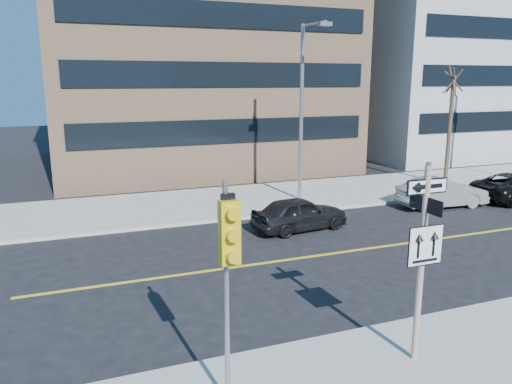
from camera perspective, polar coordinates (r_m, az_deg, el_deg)
name	(u,v)px	position (r m, az deg, el deg)	size (l,w,h in m)	color
ground	(349,313)	(13.08, 10.56, -13.44)	(120.00, 120.00, 0.00)	black
far_sidewalk	(503,177)	(33.24, 26.43, 1.58)	(66.00, 6.00, 0.15)	#A8A59D
sign_pole	(422,252)	(10.28, 18.49, -6.57)	(0.92, 0.92, 4.06)	beige
traffic_signal	(229,251)	(8.08, -3.12, -6.72)	(0.32, 0.45, 4.00)	gray
parked_car_a	(300,213)	(19.43, 5.01, -2.46)	(3.84, 1.54, 1.31)	black
parked_car_b	(442,193)	(24.34, 20.50, -0.07)	(4.13, 1.44, 1.36)	gray
streetlight_a	(304,102)	(23.14, 5.49, 10.25)	(0.55, 2.25, 8.00)	gray
street_tree_west	(453,84)	(28.71, 21.64, 11.43)	(1.80, 1.80, 6.35)	#3E3024
building_brick	(185,31)	(36.05, -8.08, 17.79)	(18.00, 18.00, 18.00)	tan
building_grey_mid	(450,58)	(45.54, 21.31, 14.09)	(20.00, 16.00, 15.00)	#9EA0A3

